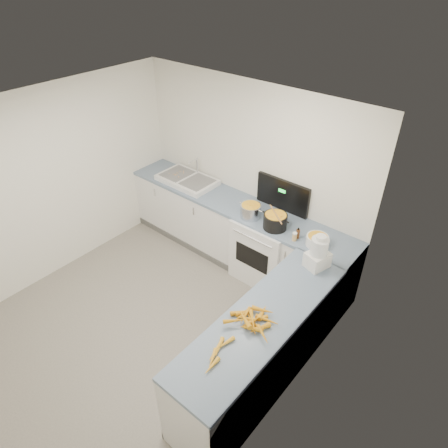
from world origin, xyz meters
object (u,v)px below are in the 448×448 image
Objects in this scene: stove at (266,247)px; food_processor at (318,254)px; black_pot at (275,222)px; extract_bottle at (298,234)px; mixing_bowl at (317,241)px; spice_jar at (294,237)px; sink at (187,180)px; steel_pot at (251,212)px.

stove is 1.20m from food_processor.
extract_bottle is (0.32, -0.00, -0.03)m from black_pot.
mixing_bowl is 2.78× the size of spice_jar.
mixing_bowl reaches higher than extract_bottle.
sink is 2.42m from food_processor.
food_processor is (0.18, -0.34, 0.11)m from mixing_bowl.
black_pot is (1.62, -0.14, 0.05)m from sink.
stove is 1.54m from sink.
black_pot is 0.56m from mixing_bowl.
extract_bottle is at bearing 143.94° from food_processor.
black_pot is at bearing -0.42° from steel_pot.
sink is 9.35× the size of spice_jar.
food_processor is (0.74, -0.31, 0.09)m from black_pot.
steel_pot is 1.16m from food_processor.
black_pot is 2.51× the size of extract_bottle.
stove reaches higher than sink.
black_pot reaches higher than mixing_bowl.
stove is 4.69× the size of black_pot.
sink is at bearing 177.02° from mixing_bowl.
extract_bottle is 0.29× the size of food_processor.
steel_pot is at bearing 164.46° from food_processor.
stove reaches higher than extract_bottle.
black_pot is 0.72× the size of food_processor.
food_processor is at bearing -10.73° from sink.
stove is at bearing -0.62° from sink.
spice_jar is at bearing -158.89° from mixing_bowl.
black_pot is 0.33m from spice_jar.
black_pot is at bearing 168.11° from spice_jar.
black_pot is 0.32m from extract_bottle.
black_pot is (0.37, -0.00, 0.01)m from steel_pot.
food_processor is at bearing -61.41° from mixing_bowl.
food_processor is at bearing -29.45° from spice_jar.
sink is 1.95m from spice_jar.
extract_bottle reaches higher than spice_jar.
mixing_bowl is at bearing 1.50° from steel_pot.
sink is 3.26× the size of steel_pot.
steel_pot is 0.37m from black_pot.
food_processor reaches higher than steel_pot.
steel_pot is 0.69m from spice_jar.
food_processor reaches higher than extract_bottle.
mixing_bowl is at bearing 6.48° from extract_bottle.
spice_jar is 0.51m from food_processor.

